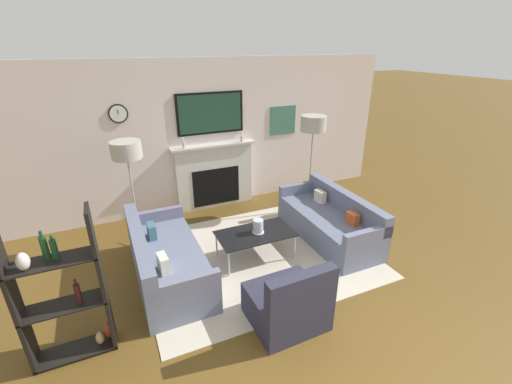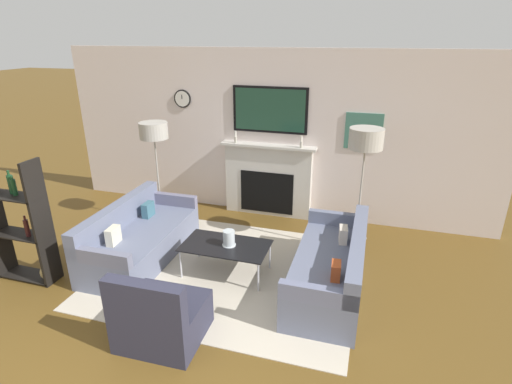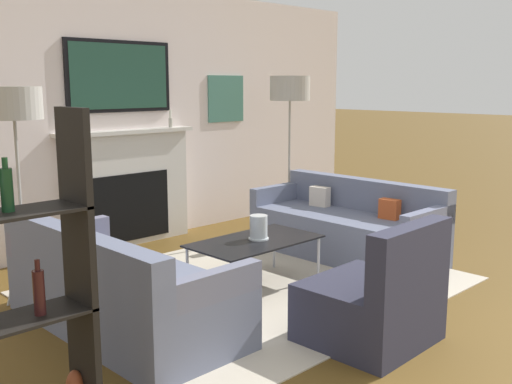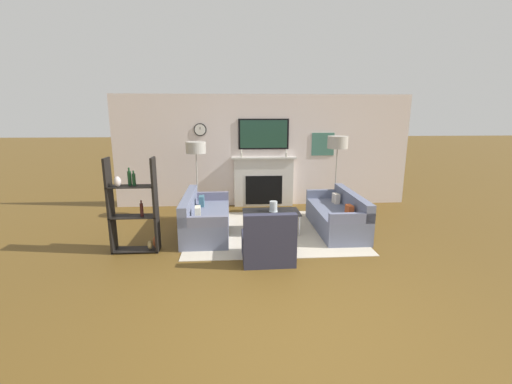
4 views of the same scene
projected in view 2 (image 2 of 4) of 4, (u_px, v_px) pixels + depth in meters
fireplace_wall at (270, 142)px, 6.53m from camera, size 7.22×0.28×2.70m
area_rug at (229, 271)px, 5.19m from camera, size 3.22×2.64×0.01m
couch_left at (139, 239)px, 5.44m from camera, size 0.85×1.89×0.76m
couch_right at (331, 269)px, 4.75m from camera, size 0.79×1.90×0.74m
armchair at (161, 318)px, 3.94m from camera, size 0.80×0.75×0.84m
coffee_table at (226, 247)px, 5.02m from camera, size 1.09×0.61×0.41m
hurricane_candle at (229, 239)px, 4.97m from camera, size 0.17×0.17×0.20m
floor_lamp_left at (154, 132)px, 5.93m from camera, size 0.42×0.42×1.68m
floor_lamp_right at (366, 140)px, 5.08m from camera, size 0.44×0.44×1.78m
shelf_unit at (20, 225)px, 4.81m from camera, size 0.76×0.28×1.58m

